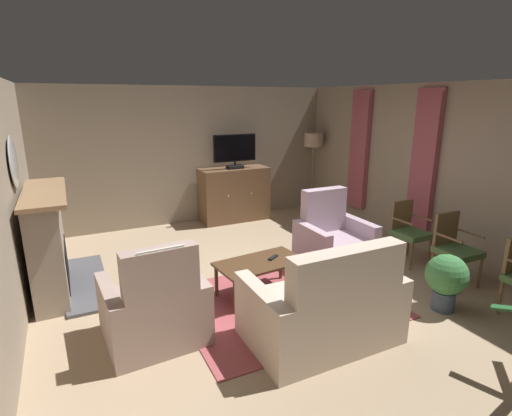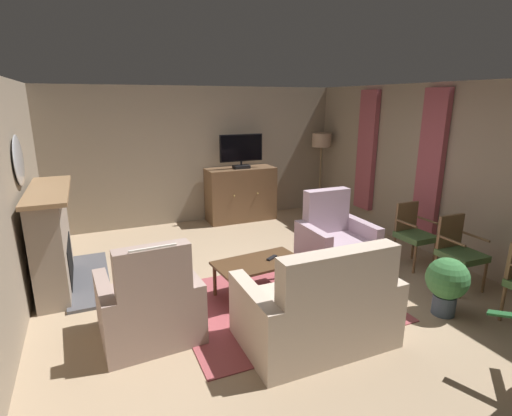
# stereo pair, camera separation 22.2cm
# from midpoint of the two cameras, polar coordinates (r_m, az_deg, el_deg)

# --- Properties ---
(ground_plane) EXTENTS (6.20, 7.26, 0.04)m
(ground_plane) POSITION_cam_midpoint_polar(r_m,az_deg,el_deg) (5.13, 4.10, -11.98)
(ground_plane) COLOR tan
(wall_back) EXTENTS (6.20, 0.10, 2.59)m
(wall_back) POSITION_cam_midpoint_polar(r_m,az_deg,el_deg) (7.78, -7.34, 7.60)
(wall_back) COLOR gray
(wall_back) RESTS_ON ground_plane
(wall_right_with_window) EXTENTS (0.10, 7.26, 2.59)m
(wall_right_with_window) POSITION_cam_midpoint_polar(r_m,az_deg,el_deg) (6.49, 27.35, 4.45)
(wall_right_with_window) COLOR gray
(wall_right_with_window) RESTS_ON ground_plane
(curtain_panel_near) EXTENTS (0.10, 0.44, 2.18)m
(curtain_panel_near) POSITION_cam_midpoint_polar(r_m,az_deg,el_deg) (6.58, 24.92, 6.01)
(curtain_panel_near) COLOR #A34C56
(curtain_panel_far) EXTENTS (0.10, 0.44, 2.18)m
(curtain_panel_far) POSITION_cam_midpoint_polar(r_m,az_deg,el_deg) (7.65, 16.57, 7.93)
(curtain_panel_far) COLOR #A34C56
(rug_central) EXTENTS (2.40, 1.96, 0.01)m
(rug_central) POSITION_cam_midpoint_polar(r_m,az_deg,el_deg) (4.84, 4.98, -13.44)
(rug_central) COLOR #9E474C
(rug_central) RESTS_ON ground_plane
(fireplace) EXTENTS (0.82, 1.76, 1.29)m
(fireplace) POSITION_cam_midpoint_polar(r_m,az_deg,el_deg) (5.57, -26.23, -4.30)
(fireplace) COLOR #4C4C51
(fireplace) RESTS_ON ground_plane
(wall_mirror_oval) EXTENTS (0.06, 0.71, 0.60)m
(wall_mirror_oval) POSITION_cam_midpoint_polar(r_m,az_deg,el_deg) (5.37, -30.17, 5.97)
(wall_mirror_oval) COLOR #B2B7BF
(tv_cabinet) EXTENTS (1.35, 0.58, 1.05)m
(tv_cabinet) POSITION_cam_midpoint_polar(r_m,az_deg,el_deg) (7.83, -1.42, 1.86)
(tv_cabinet) COLOR #4A3523
(tv_cabinet) RESTS_ON ground_plane
(television) EXTENTS (0.86, 0.20, 0.66)m
(television) POSITION_cam_midpoint_polar(r_m,az_deg,el_deg) (7.62, -1.31, 8.36)
(television) COLOR black
(television) RESTS_ON tv_cabinet
(coffee_table) EXTENTS (1.11, 0.67, 0.44)m
(coffee_table) POSITION_cam_midpoint_polar(r_m,az_deg,el_deg) (4.83, 1.68, -8.31)
(coffee_table) COLOR #4C331E
(coffee_table) RESTS_ON ground_plane
(tv_remote) EXTENTS (0.17, 0.13, 0.02)m
(tv_remote) POSITION_cam_midpoint_polar(r_m,az_deg,el_deg) (4.89, 3.63, -7.23)
(tv_remote) COLOR black
(tv_remote) RESTS_ON coffee_table
(sofa_floral) EXTENTS (1.46, 0.94, 1.09)m
(sofa_floral) POSITION_cam_midpoint_polar(r_m,az_deg,el_deg) (4.02, 10.64, -14.44)
(sofa_floral) COLOR #C6B29E
(sofa_floral) RESTS_ON ground_plane
(armchair_in_far_corner) EXTENTS (0.99, 0.94, 1.10)m
(armchair_in_far_corner) POSITION_cam_midpoint_polar(r_m,az_deg,el_deg) (4.16, -13.60, -13.77)
(armchair_in_far_corner) COLOR #A3897F
(armchair_in_far_corner) RESTS_ON ground_plane
(armchair_facing_sofa) EXTENTS (0.95, 0.82, 1.09)m
(armchair_facing_sofa) POSITION_cam_midpoint_polar(r_m,az_deg,el_deg) (5.76, 12.48, -5.14)
(armchair_facing_sofa) COLOR #AD93A3
(armchair_facing_sofa) RESTS_ON ground_plane
(side_chair_beside_plant) EXTENTS (0.45, 0.48, 0.92)m
(side_chair_beside_plant) POSITION_cam_midpoint_polar(r_m,az_deg,el_deg) (5.68, 28.31, -5.37)
(side_chair_beside_plant) COLOR #4C703D
(side_chair_beside_plant) RESTS_ON ground_plane
(side_chair_nearest_door) EXTENTS (0.44, 0.46, 0.91)m
(side_chair_nearest_door) POSITION_cam_midpoint_polar(r_m,az_deg,el_deg) (6.14, 22.77, -3.25)
(side_chair_nearest_door) COLOR #4C703D
(side_chair_nearest_door) RESTS_ON ground_plane
(potted_plant_on_hearth_side) EXTENTS (0.46, 0.46, 0.67)m
(potted_plant_on_hearth_side) POSITION_cam_midpoint_polar(r_m,az_deg,el_deg) (4.95, 27.14, -9.51)
(potted_plant_on_hearth_side) COLOR #3D4C5B
(potted_plant_on_hearth_side) RESTS_ON ground_plane
(cat) EXTENTS (0.64, 0.33, 0.22)m
(cat) POSITION_cam_midpoint_polar(r_m,az_deg,el_deg) (5.55, -12.11, -8.63)
(cat) COLOR #2D2D33
(cat) RESTS_ON ground_plane
(floor_lamp) EXTENTS (0.40, 0.40, 1.67)m
(floor_lamp) POSITION_cam_midpoint_polar(r_m,az_deg,el_deg) (8.43, 10.23, 8.84)
(floor_lamp) COLOR #4C4233
(floor_lamp) RESTS_ON ground_plane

